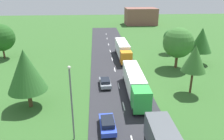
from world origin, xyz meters
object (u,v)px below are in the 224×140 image
at_px(tree_lime, 1,38).
at_px(car_fourth, 105,82).
at_px(lamppost_second, 72,101).
at_px(tree_oak, 171,37).
at_px(truck_second, 135,82).
at_px(tree_pine, 201,40).
at_px(tree_birch, 195,59).
at_px(distant_building, 141,16).
at_px(truck_third, 123,50).
at_px(car_third, 107,124).
at_px(tree_elm, 26,71).
at_px(tree_maple, 178,43).

bearing_deg(tree_lime, car_fourth, -37.26).
relative_size(car_fourth, lamppost_second, 0.47).
height_order(tree_oak, tree_lime, tree_lime).
height_order(truck_second, tree_pine, tree_pine).
relative_size(tree_birch, tree_pine, 0.99).
distance_m(tree_oak, distant_building, 46.06).
bearing_deg(truck_third, car_third, -100.59).
height_order(truck_third, distant_building, distant_building).
xyz_separation_m(tree_lime, distant_building, (42.90, 47.49, -1.44)).
height_order(tree_pine, tree_elm, tree_elm).
xyz_separation_m(car_fourth, tree_birch, (13.83, -3.37, 5.07)).
bearing_deg(car_third, tree_elm, 149.20).
relative_size(car_fourth, tree_elm, 0.49).
relative_size(truck_third, car_fourth, 3.03).
xyz_separation_m(truck_third, car_third, (-5.29, -28.31, -1.32)).
bearing_deg(tree_maple, truck_second, -132.84).
distance_m(car_third, distant_building, 80.38).
bearing_deg(truck_third, tree_oak, 15.69).
bearing_deg(car_fourth, tree_elm, -151.72).
relative_size(tree_oak, tree_maple, 0.71).
bearing_deg(tree_birch, tree_pine, 61.08).
relative_size(truck_second, tree_birch, 1.69).
xyz_separation_m(tree_birch, tree_elm, (-24.95, -2.61, -0.26)).
height_order(truck_third, tree_elm, tree_elm).
bearing_deg(tree_elm, car_third, -30.80).
bearing_deg(tree_pine, tree_maple, -159.18).
xyz_separation_m(car_third, tree_maple, (15.89, 20.88, 4.59)).
bearing_deg(distant_building, tree_oak, -91.81).
xyz_separation_m(tree_oak, distant_building, (1.46, 46.03, -0.54)).
distance_m(truck_third, car_fourth, 16.70).
xyz_separation_m(tree_birch, tree_maple, (1.76, 11.82, -0.43)).
distance_m(tree_maple, tree_elm, 30.35).
height_order(car_fourth, tree_pine, tree_pine).
height_order(tree_maple, tree_pine, tree_maple).
xyz_separation_m(truck_second, car_third, (-4.87, -9.00, -1.30)).
distance_m(truck_second, tree_oak, 26.51).
distance_m(lamppost_second, tree_elm, 10.50).
relative_size(car_third, lamppost_second, 0.48).
bearing_deg(tree_pine, car_fourth, -153.58).
relative_size(truck_third, tree_elm, 1.49).
relative_size(tree_oak, tree_elm, 0.71).
bearing_deg(tree_maple, tree_oak, 78.76).
xyz_separation_m(tree_pine, tree_lime, (-45.30, 7.26, -0.33)).
xyz_separation_m(truck_second, tree_pine, (17.06, 14.18, 3.26)).
relative_size(tree_birch, tree_lime, 0.97).
bearing_deg(tree_elm, truck_second, 9.24).
bearing_deg(car_third, tree_birch, 32.65).
distance_m(car_fourth, tree_birch, 15.11).
distance_m(tree_birch, tree_pine, 16.14).
xyz_separation_m(tree_maple, tree_lime, (-39.26, 9.56, -0.36)).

